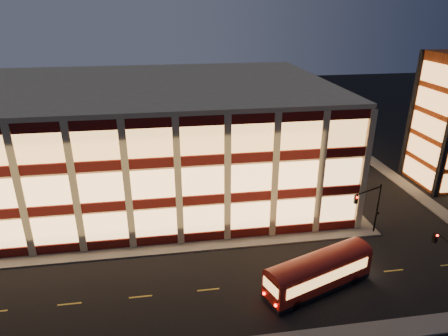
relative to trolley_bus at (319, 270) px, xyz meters
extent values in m
plane|color=black|center=(-13.74, 7.29, -1.95)|extent=(200.00, 200.00, 0.00)
cube|color=#514F4C|center=(-16.74, 8.29, -1.88)|extent=(54.00, 2.00, 0.15)
cube|color=#514F4C|center=(9.26, 24.29, -1.88)|extent=(2.00, 30.00, 0.15)
cube|color=#514F4C|center=(20.26, 24.29, -1.88)|extent=(2.00, 30.00, 0.15)
cube|color=tan|center=(-16.74, 24.29, 5.05)|extent=(50.00, 30.00, 14.00)
cube|color=tan|center=(-16.74, 24.29, 12.30)|extent=(50.40, 30.40, 0.50)
cube|color=#470C0A|center=(-16.74, 9.17, -1.30)|extent=(50.10, 0.25, 1.00)
cube|color=#FFB86B|center=(-16.74, 9.19, 0.80)|extent=(49.00, 0.20, 3.00)
cube|color=#470C0A|center=(8.38, 24.29, -1.30)|extent=(0.25, 30.10, 1.00)
cube|color=#FFB86B|center=(8.36, 24.29, 0.80)|extent=(0.20, 29.00, 3.00)
cube|color=#470C0A|center=(-16.74, 9.17, 3.10)|extent=(50.10, 0.25, 1.00)
cube|color=#FFB86B|center=(-16.74, 9.19, 5.20)|extent=(49.00, 0.20, 3.00)
cube|color=#470C0A|center=(8.38, 24.29, 3.10)|extent=(0.25, 30.10, 1.00)
cube|color=#FFB86B|center=(8.36, 24.29, 5.20)|extent=(0.20, 29.00, 3.00)
cube|color=#470C0A|center=(-16.74, 9.17, 7.50)|extent=(50.10, 0.25, 1.00)
cube|color=#FFB86B|center=(-16.74, 9.19, 9.60)|extent=(49.00, 0.20, 3.00)
cube|color=#470C0A|center=(8.38, 24.29, 7.50)|extent=(0.25, 30.10, 1.00)
cube|color=#FFB86B|center=(8.36, 24.29, 9.60)|extent=(0.20, 29.00, 3.00)
cube|color=black|center=(22.26, 23.29, 7.05)|extent=(0.60, 0.60, 18.00)
cube|color=#FFAD59|center=(22.18, 19.29, -0.15)|extent=(0.16, 6.60, 2.60)
cube|color=#FFAD59|center=(22.18, 19.29, 3.25)|extent=(0.16, 6.60, 2.60)
cube|color=#FFAD59|center=(22.18, 19.29, 6.65)|extent=(0.16, 6.60, 2.60)
cube|color=#FFAD59|center=(22.18, 19.29, 10.05)|extent=(0.16, 6.60, 2.60)
cube|color=#FFAD59|center=(22.18, 19.29, 13.45)|extent=(0.16, 6.60, 2.60)
cylinder|color=black|center=(9.76, 8.09, 1.05)|extent=(0.18, 0.18, 6.00)
cylinder|color=black|center=(8.01, 7.34, 3.75)|extent=(3.56, 1.63, 0.14)
cube|color=black|center=(6.26, 6.59, 3.25)|extent=(0.32, 0.32, 0.95)
sphere|color=#FF0C05|center=(6.26, 6.41, 3.55)|extent=(0.20, 0.20, 0.20)
cube|color=black|center=(9.76, 7.89, 0.65)|extent=(0.25, 0.18, 0.28)
cube|color=black|center=(9.76, -1.21, 3.25)|extent=(0.32, 0.32, 0.95)
sphere|color=#FF0C05|center=(9.76, -1.39, 3.55)|extent=(0.20, 0.20, 0.20)
cube|color=maroon|center=(0.00, 0.00, -0.18)|extent=(10.66, 6.06, 2.39)
cube|color=black|center=(0.00, 0.00, -1.59)|extent=(10.66, 6.06, 0.36)
cylinder|color=black|center=(-2.72, -2.23, -1.49)|extent=(0.99, 0.62, 0.94)
cylinder|color=black|center=(-3.52, -0.09, -1.49)|extent=(0.99, 0.62, 0.94)
cylinder|color=black|center=(3.52, 0.09, -1.49)|extent=(0.99, 0.62, 0.94)
cylinder|color=black|center=(2.72, 2.23, -1.49)|extent=(0.99, 0.62, 0.94)
cube|color=#FFAD59|center=(0.46, -1.25, 0.13)|extent=(8.60, 3.25, 1.04)
cube|color=#FFAD59|center=(-0.46, 1.25, 0.13)|extent=(8.60, 3.25, 1.04)
camera|label=1|loc=(-12.77, -27.47, 22.04)|focal=32.00mm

